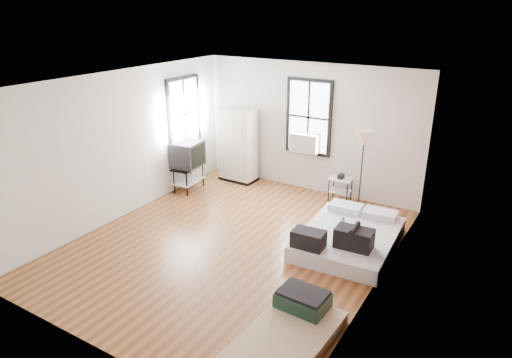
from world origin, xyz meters
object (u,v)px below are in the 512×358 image
Objects in this scene: wardrobe at (238,146)px; mattress_main at (348,237)px; tv_stand at (188,156)px; floor_lamp at (364,142)px; mattress_bare at (288,331)px; side_table at (341,183)px.

mattress_main is at bearing -25.45° from wardrobe.
tv_stand is (-0.60, -1.10, -0.04)m from wardrobe.
tv_stand is at bearing -164.39° from floor_lamp.
mattress_bare is 4.45m from floor_lamp.
tv_stand is at bearing 168.29° from mattress_main.
floor_lamp is (-0.37, 1.61, 1.23)m from mattress_main.
side_table is at bearing 106.34° from mattress_bare.
side_table is at bearing 14.65° from tv_stand.
wardrobe is (-3.36, 1.71, 0.67)m from mattress_main.
floor_lamp is 1.47× the size of tv_stand.
wardrobe is (-3.55, 4.31, 0.73)m from mattress_bare.
mattress_bare is (0.19, -2.61, -0.06)m from mattress_main.
mattress_main is 1.90× the size of tv_stand.
tv_stand is at bearing -117.19° from wardrobe.
side_table reaches higher than mattress_bare.
floor_lamp is at bearing 100.66° from mattress_bare.
mattress_main is 1.25× the size of wardrobe.
mattress_main reaches higher than mattress_bare.
side_table is (2.52, 0.07, -0.45)m from wardrobe.
side_table is 0.36× the size of floor_lamp.
floor_lamp is at bearing 9.72° from tv_stand.
mattress_bare is 3.06× the size of side_table.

